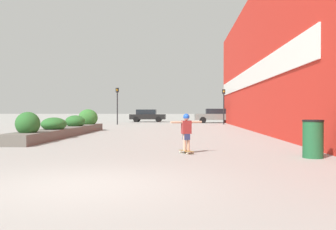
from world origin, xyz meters
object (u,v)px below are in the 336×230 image
Objects in this scene: skateboarder at (186,128)px; traffic_light_left at (117,100)px; car_center_left at (147,115)px; skateboard at (186,151)px; traffic_light_right at (224,100)px; trash_bin at (313,139)px; car_leftmost at (216,115)px.

skateboarder is 25.25m from traffic_light_left.
skateboarder is 0.28× the size of car_center_left.
skateboard is at bearing -74.76° from traffic_light_left.
skateboard is 32.96m from car_center_left.
skateboarder is at bearing -98.53° from traffic_light_right.
trash_bin is 0.26× the size of car_center_left.
skateboarder is at bearing 173.48° from car_leftmost.
trash_bin is at bearing -179.59° from car_leftmost.
traffic_light_left reaches higher than car_center_left.
trash_bin is 30.61m from car_leftmost.
trash_bin is at bearing -42.37° from skateboard.
skateboarder reaches higher than trash_bin.
traffic_light_left is at bearing -175.32° from traffic_light_right.
skateboarder is at bearing 165.08° from trash_bin.
car_center_left is at bearing 103.59° from trash_bin.
car_center_left is at bearing 69.25° from car_leftmost.
traffic_light_right is (10.40, 0.85, -0.07)m from traffic_light_left.
traffic_light_left reaches higher than traffic_light_right.
skateboarder is at bearing -27.46° from skateboard.
traffic_light_right is (8.29, -7.48, 1.58)m from car_center_left.
skateboard is 0.59× the size of skateboarder.
car_leftmost is at bearing 94.92° from traffic_light_right.
traffic_light_right is at bearing 54.02° from skateboard.
traffic_light_left is (-10.01, -5.34, 1.61)m from car_leftmost.
skateboarder is 0.34× the size of traffic_light_right.
traffic_light_left is 1.03× the size of traffic_light_right.
car_leftmost is 4.76m from traffic_light_right.
car_leftmost is 1.09× the size of car_center_left.
car_center_left reaches higher than skateboard.
traffic_light_left is 10.43m from traffic_light_right.
car_leftmost reaches higher than trash_bin.
car_center_left is 1.18× the size of traffic_light_left.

